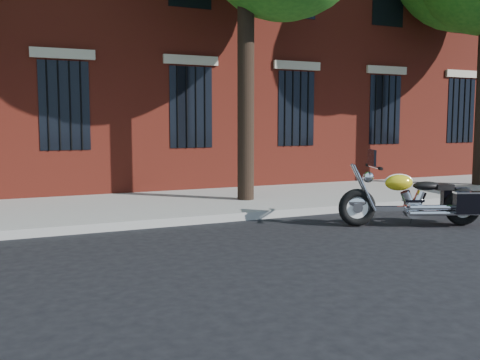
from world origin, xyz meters
name	(u,v)px	position (x,y,z in m)	size (l,w,h in m)	color
ground	(291,232)	(0.00, 0.00, 0.00)	(120.00, 120.00, 0.00)	black
curb	(255,215)	(0.00, 1.38, 0.07)	(40.00, 0.16, 0.15)	gray
sidewalk	(218,202)	(0.00, 3.26, 0.07)	(40.00, 3.60, 0.15)	gray
motorcycle	(418,201)	(2.31, -0.42, 0.46)	(2.43, 1.41, 1.35)	black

